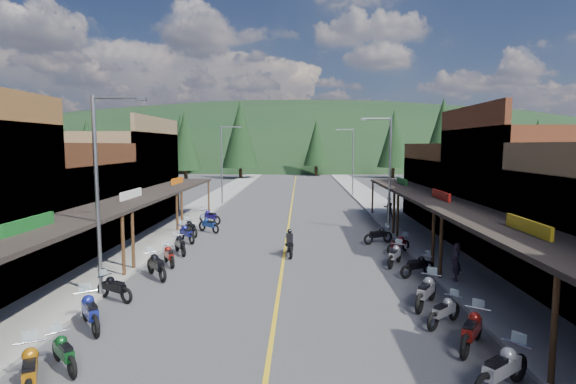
# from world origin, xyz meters

# --- Properties ---
(ground) EXTENTS (220.00, 220.00, 0.00)m
(ground) POSITION_xyz_m (0.00, 0.00, 0.00)
(ground) COLOR #38383A
(ground) RESTS_ON ground
(centerline) EXTENTS (0.15, 90.00, 0.01)m
(centerline) POSITION_xyz_m (0.00, 20.00, 0.01)
(centerline) COLOR gold
(centerline) RESTS_ON ground
(sidewalk_west) EXTENTS (3.40, 94.00, 0.15)m
(sidewalk_west) POSITION_xyz_m (-8.70, 20.00, 0.07)
(sidewalk_west) COLOR gray
(sidewalk_west) RESTS_ON ground
(sidewalk_east) EXTENTS (3.40, 94.00, 0.15)m
(sidewalk_east) POSITION_xyz_m (8.70, 20.00, 0.07)
(sidewalk_east) COLOR gray
(sidewalk_east) RESTS_ON ground
(shop_west_2) EXTENTS (10.90, 9.00, 6.20)m
(shop_west_2) POSITION_xyz_m (-13.75, 1.70, 2.53)
(shop_west_2) COLOR #3F2111
(shop_west_2) RESTS_ON ground
(shop_west_3) EXTENTS (10.90, 10.20, 8.20)m
(shop_west_3) POSITION_xyz_m (-13.78, 11.30, 3.52)
(shop_west_3) COLOR brown
(shop_west_3) RESTS_ON ground
(shop_east_2) EXTENTS (10.90, 9.00, 8.20)m
(shop_east_2) POSITION_xyz_m (13.78, 1.70, 3.52)
(shop_east_2) COLOR #562B19
(shop_east_2) RESTS_ON ground
(shop_east_3) EXTENTS (10.90, 10.20, 6.20)m
(shop_east_3) POSITION_xyz_m (13.75, 11.30, 2.53)
(shop_east_3) COLOR #4C2D16
(shop_east_3) RESTS_ON ground
(streetlight_0) EXTENTS (2.16, 0.18, 8.00)m
(streetlight_0) POSITION_xyz_m (-6.95, -6.00, 4.46)
(streetlight_0) COLOR gray
(streetlight_0) RESTS_ON ground
(streetlight_1) EXTENTS (2.16, 0.18, 8.00)m
(streetlight_1) POSITION_xyz_m (-6.95, 22.00, 4.46)
(streetlight_1) COLOR gray
(streetlight_1) RESTS_ON ground
(streetlight_2) EXTENTS (2.16, 0.18, 8.00)m
(streetlight_2) POSITION_xyz_m (6.95, 8.00, 4.46)
(streetlight_2) COLOR gray
(streetlight_2) RESTS_ON ground
(streetlight_3) EXTENTS (2.16, 0.18, 8.00)m
(streetlight_3) POSITION_xyz_m (6.95, 30.00, 4.46)
(streetlight_3) COLOR gray
(streetlight_3) RESTS_ON ground
(ridge_hill) EXTENTS (310.00, 140.00, 60.00)m
(ridge_hill) POSITION_xyz_m (0.00, 135.00, 0.00)
(ridge_hill) COLOR black
(ridge_hill) RESTS_ON ground
(pine_0) EXTENTS (5.04, 5.04, 11.00)m
(pine_0) POSITION_xyz_m (-40.00, 62.00, 6.48)
(pine_0) COLOR black
(pine_0) RESTS_ON ground
(pine_1) EXTENTS (5.88, 5.88, 12.50)m
(pine_1) POSITION_xyz_m (-24.00, 70.00, 7.24)
(pine_1) COLOR black
(pine_1) RESTS_ON ground
(pine_2) EXTENTS (6.72, 6.72, 14.00)m
(pine_2) POSITION_xyz_m (-10.00, 58.00, 7.99)
(pine_2) COLOR black
(pine_2) RESTS_ON ground
(pine_3) EXTENTS (5.04, 5.04, 11.00)m
(pine_3) POSITION_xyz_m (4.00, 66.00, 6.48)
(pine_3) COLOR black
(pine_3) RESTS_ON ground
(pine_4) EXTENTS (5.88, 5.88, 12.50)m
(pine_4) POSITION_xyz_m (18.00, 60.00, 7.24)
(pine_4) COLOR black
(pine_4) RESTS_ON ground
(pine_5) EXTENTS (6.72, 6.72, 14.00)m
(pine_5) POSITION_xyz_m (34.00, 72.00, 7.99)
(pine_5) COLOR black
(pine_5) RESTS_ON ground
(pine_6) EXTENTS (5.04, 5.04, 11.00)m
(pine_6) POSITION_xyz_m (46.00, 64.00, 6.48)
(pine_6) COLOR black
(pine_6) RESTS_ON ground
(pine_7) EXTENTS (5.88, 5.88, 12.50)m
(pine_7) POSITION_xyz_m (-32.00, 76.00, 7.24)
(pine_7) COLOR black
(pine_7) RESTS_ON ground
(pine_8) EXTENTS (4.48, 4.48, 10.00)m
(pine_8) POSITION_xyz_m (-22.00, 40.00, 5.98)
(pine_8) COLOR black
(pine_8) RESTS_ON ground
(pine_9) EXTENTS (4.93, 4.93, 10.80)m
(pine_9) POSITION_xyz_m (24.00, 45.00, 6.38)
(pine_9) COLOR black
(pine_9) RESTS_ON ground
(pine_10) EXTENTS (5.38, 5.38, 11.60)m
(pine_10) POSITION_xyz_m (-18.00, 50.00, 6.78)
(pine_10) COLOR black
(pine_10) RESTS_ON ground
(pine_11) EXTENTS (5.82, 5.82, 12.40)m
(pine_11) POSITION_xyz_m (20.00, 38.00, 7.19)
(pine_11) COLOR black
(pine_11) RESTS_ON ground
(bike_west_2) EXTENTS (1.76, 2.35, 1.30)m
(bike_west_2) POSITION_xyz_m (-5.71, -13.01, 0.65)
(bike_west_2) COLOR #AE660C
(bike_west_2) RESTS_ON ground
(bike_west_3) EXTENTS (1.75, 1.79, 1.07)m
(bike_west_3) POSITION_xyz_m (-5.53, -11.80, 0.54)
(bike_west_3) COLOR #0C3F18
(bike_west_3) RESTS_ON ground
(bike_west_4) EXTENTS (1.98, 2.32, 1.32)m
(bike_west_4) POSITION_xyz_m (-6.07, -9.12, 0.66)
(bike_west_4) COLOR navy
(bike_west_4) RESTS_ON ground
(bike_west_5) EXTENTS (2.04, 1.56, 1.13)m
(bike_west_5) POSITION_xyz_m (-6.40, -6.37, 0.56)
(bike_west_5) COLOR black
(bike_west_5) RESTS_ON ground
(bike_west_6) EXTENTS (1.97, 2.29, 1.31)m
(bike_west_6) POSITION_xyz_m (-5.71, -3.36, 0.65)
(bike_west_6) COLOR black
(bike_west_6) RESTS_ON ground
(bike_west_7) EXTENTS (1.52, 2.05, 1.13)m
(bike_west_7) POSITION_xyz_m (-5.77, -1.16, 0.56)
(bike_west_7) COLOR maroon
(bike_west_7) RESTS_ON ground
(bike_west_8) EXTENTS (1.60, 2.14, 1.18)m
(bike_west_8) POSITION_xyz_m (-5.84, 1.19, 0.59)
(bike_west_8) COLOR black
(bike_west_8) RESTS_ON ground
(bike_west_9) EXTENTS (1.93, 2.20, 1.26)m
(bike_west_9) POSITION_xyz_m (-6.26, 4.26, 0.63)
(bike_west_9) COLOR navy
(bike_west_9) RESTS_ON ground
(bike_west_10) EXTENTS (1.80, 2.18, 1.23)m
(bike_west_10) POSITION_xyz_m (-6.46, 6.14, 0.61)
(bike_west_10) COLOR black
(bike_west_10) RESTS_ON ground
(bike_west_11) EXTENTS (2.05, 1.88, 1.20)m
(bike_west_11) POSITION_xyz_m (-5.51, 7.46, 0.60)
(bike_west_11) COLOR navy
(bike_west_11) RESTS_ON ground
(bike_west_12) EXTENTS (2.21, 1.86, 1.25)m
(bike_west_12) POSITION_xyz_m (-6.11, 10.87, 0.63)
(bike_west_12) COLOR navy
(bike_west_12) RESTS_ON ground
(bike_east_2) EXTENTS (2.28, 2.01, 1.31)m
(bike_east_2) POSITION_xyz_m (5.87, -12.62, 0.66)
(bike_east_2) COLOR #A0A0A5
(bike_east_2) RESTS_ON ground
(bike_east_3) EXTENTS (1.87, 2.31, 1.30)m
(bike_east_3) POSITION_xyz_m (6.03, -10.26, 0.65)
(bike_east_3) COLOR maroon
(bike_east_3) RESTS_ON ground
(bike_east_4) EXTENTS (1.86, 1.79, 1.11)m
(bike_east_4) POSITION_xyz_m (5.76, -8.50, 0.55)
(bike_east_4) COLOR gray
(bike_east_4) RESTS_ON ground
(bike_east_5) EXTENTS (1.86, 2.38, 1.32)m
(bike_east_5) POSITION_xyz_m (5.65, -6.74, 0.66)
(bike_east_5) COLOR #96979C
(bike_east_5) RESTS_ON ground
(bike_east_6) EXTENTS (2.03, 1.56, 1.12)m
(bike_east_6) POSITION_xyz_m (6.34, -2.79, 0.56)
(bike_east_6) COLOR black
(bike_east_6) RESTS_ON ground
(bike_east_7) EXTENTS (1.60, 2.21, 1.21)m
(bike_east_7) POSITION_xyz_m (5.68, -0.91, 0.61)
(bike_east_7) COLOR #AEAFB4
(bike_east_7) RESTS_ON ground
(bike_east_8) EXTENTS (1.89, 1.79, 1.12)m
(bike_east_8) POSITION_xyz_m (6.45, 1.79, 0.56)
(bike_east_8) COLOR maroon
(bike_east_8) RESTS_ON ground
(bike_east_9) EXTENTS (2.16, 1.61, 1.19)m
(bike_east_9) POSITION_xyz_m (5.73, 4.19, 0.60)
(bike_east_9) COLOR black
(bike_east_9) RESTS_ON ground
(rider_on_bike) EXTENTS (0.92, 2.11, 1.56)m
(rider_on_bike) POSITION_xyz_m (0.31, 0.98, 0.62)
(rider_on_bike) COLOR black
(rider_on_bike) RESTS_ON ground
(pedestrian_east_a) EXTENTS (0.45, 0.64, 1.68)m
(pedestrian_east_a) POSITION_xyz_m (7.72, -3.87, 0.99)
(pedestrian_east_a) COLOR #291F2F
(pedestrian_east_a) RESTS_ON sidewalk_east
(pedestrian_east_b) EXTENTS (0.84, 0.53, 1.66)m
(pedestrian_east_b) POSITION_xyz_m (8.16, 13.61, 0.98)
(pedestrian_east_b) COLOR brown
(pedestrian_east_b) RESTS_ON sidewalk_east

